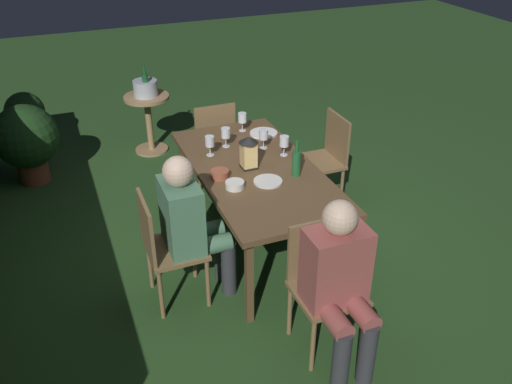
# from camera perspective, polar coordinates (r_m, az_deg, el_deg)

# --- Properties ---
(ground_plane) EXTENTS (16.00, 16.00, 0.00)m
(ground_plane) POSITION_cam_1_polar(r_m,az_deg,el_deg) (4.67, 0.00, -5.39)
(ground_plane) COLOR #26471E
(dining_table) EXTENTS (1.82, 0.91, 0.73)m
(dining_table) POSITION_cam_1_polar(r_m,az_deg,el_deg) (4.31, 0.00, 1.89)
(dining_table) COLOR brown
(dining_table) RESTS_ON ground
(chair_head_near) EXTENTS (0.40, 0.42, 0.87)m
(chair_head_near) POSITION_cam_1_polar(r_m,az_deg,el_deg) (3.55, 7.04, -9.17)
(chair_head_near) COLOR brown
(chair_head_near) RESTS_ON ground
(person_in_rust) EXTENTS (0.48, 0.38, 1.15)m
(person_in_rust) POSITION_cam_1_polar(r_m,az_deg,el_deg) (3.33, 8.79, -9.12)
(person_in_rust) COLOR #9E4C47
(person_in_rust) RESTS_ON ground
(chair_head_far) EXTENTS (0.40, 0.42, 0.87)m
(chair_head_far) POSITION_cam_1_polar(r_m,az_deg,el_deg) (5.38, -4.60, 5.60)
(chair_head_far) COLOR brown
(chair_head_far) RESTS_ON ground
(chair_side_left_b) EXTENTS (0.42, 0.40, 0.87)m
(chair_side_left_b) POSITION_cam_1_polar(r_m,az_deg,el_deg) (5.06, 7.23, 3.75)
(chair_side_left_b) COLOR brown
(chair_side_left_b) RESTS_ON ground
(chair_side_right_a) EXTENTS (0.42, 0.40, 0.87)m
(chair_side_right_a) POSITION_cam_1_polar(r_m,az_deg,el_deg) (3.88, -9.46, -5.50)
(chair_side_right_a) COLOR brown
(chair_side_right_a) RESTS_ON ground
(person_in_green) EXTENTS (0.38, 0.47, 1.15)m
(person_in_green) POSITION_cam_1_polar(r_m,az_deg,el_deg) (3.83, -6.81, -3.06)
(person_in_green) COLOR #4C7A5B
(person_in_green) RESTS_ON ground
(lantern_centerpiece) EXTENTS (0.15, 0.15, 0.27)m
(lantern_centerpiece) POSITION_cam_1_polar(r_m,az_deg,el_deg) (4.23, -0.78, 4.36)
(lantern_centerpiece) COLOR black
(lantern_centerpiece) RESTS_ON dining_table
(green_bottle_on_table) EXTENTS (0.07, 0.07, 0.29)m
(green_bottle_on_table) POSITION_cam_1_polar(r_m,az_deg,el_deg) (4.15, 4.26, 3.12)
(green_bottle_on_table) COLOR #1E5B2D
(green_bottle_on_table) RESTS_ON dining_table
(wine_glass_a) EXTENTS (0.08, 0.08, 0.17)m
(wine_glass_a) POSITION_cam_1_polar(r_m,az_deg,el_deg) (4.45, 2.97, 5.23)
(wine_glass_a) COLOR silver
(wine_glass_a) RESTS_ON dining_table
(wine_glass_b) EXTENTS (0.08, 0.08, 0.17)m
(wine_glass_b) POSITION_cam_1_polar(r_m,az_deg,el_deg) (4.57, 0.80, 5.97)
(wine_glass_b) COLOR silver
(wine_glass_b) RESTS_ON dining_table
(wine_glass_c) EXTENTS (0.08, 0.08, 0.17)m
(wine_glass_c) POSITION_cam_1_polar(r_m,az_deg,el_deg) (4.46, -4.87, 5.22)
(wine_glass_c) COLOR silver
(wine_glass_c) RESTS_ON dining_table
(wine_glass_d) EXTENTS (0.08, 0.08, 0.17)m
(wine_glass_d) POSITION_cam_1_polar(r_m,az_deg,el_deg) (4.89, -1.44, 7.70)
(wine_glass_d) COLOR silver
(wine_glass_d) RESTS_ON dining_table
(wine_glass_e) EXTENTS (0.08, 0.08, 0.17)m
(wine_glass_e) POSITION_cam_1_polar(r_m,az_deg,el_deg) (4.60, -3.19, 6.11)
(wine_glass_e) COLOR silver
(wine_glass_e) RESTS_ON dining_table
(plate_a) EXTENTS (0.22, 0.22, 0.01)m
(plate_a) POSITION_cam_1_polar(r_m,az_deg,el_deg) (4.09, 1.27, 1.13)
(plate_a) COLOR silver
(plate_a) RESTS_ON dining_table
(plate_b) EXTENTS (0.25, 0.25, 0.01)m
(plate_b) POSITION_cam_1_polar(r_m,az_deg,el_deg) (4.87, 0.80, 6.18)
(plate_b) COLOR white
(plate_b) RESTS_ON dining_table
(bowl_olives) EXTENTS (0.14, 0.14, 0.06)m
(bowl_olives) POSITION_cam_1_polar(r_m,az_deg,el_deg) (4.15, -3.81, 1.92)
(bowl_olives) COLOR #9E5138
(bowl_olives) RESTS_ON dining_table
(bowl_bread) EXTENTS (0.14, 0.14, 0.05)m
(bowl_bread) POSITION_cam_1_polar(r_m,az_deg,el_deg) (4.01, -2.23, 0.78)
(bowl_bread) COLOR silver
(bowl_bread) RESTS_ON dining_table
(side_table) EXTENTS (0.49, 0.49, 0.65)m
(side_table) POSITION_cam_1_polar(r_m,az_deg,el_deg) (6.17, -11.22, 7.92)
(side_table) COLOR #9E7A51
(side_table) RESTS_ON ground
(ice_bucket) EXTENTS (0.26, 0.26, 0.34)m
(ice_bucket) POSITION_cam_1_polar(r_m,az_deg,el_deg) (6.06, -11.52, 10.70)
(ice_bucket) COLOR #B2B7BF
(ice_bucket) RESTS_ON side_table
(potted_plant_by_hedge) EXTENTS (0.63, 0.63, 0.81)m
(potted_plant_by_hedge) POSITION_cam_1_polar(r_m,az_deg,el_deg) (5.85, -22.91, 5.13)
(potted_plant_by_hedge) COLOR brown
(potted_plant_by_hedge) RESTS_ON ground
(potted_plant_corner) EXTENTS (0.44, 0.44, 0.64)m
(potted_plant_corner) POSITION_cam_1_polar(r_m,az_deg,el_deg) (6.71, -22.94, 7.21)
(potted_plant_corner) COLOR brown
(potted_plant_corner) RESTS_ON ground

